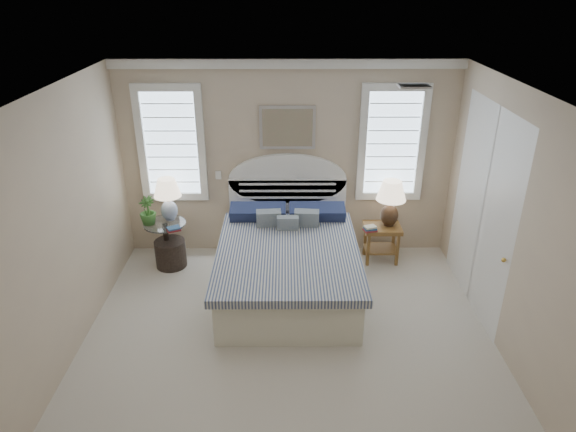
{
  "coord_description": "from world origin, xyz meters",
  "views": [
    {
      "loc": [
        -0.03,
        -4.14,
        3.63
      ],
      "look_at": [
        -0.0,
        1.0,
        1.22
      ],
      "focal_mm": 32.0,
      "sensor_mm": 36.0,
      "label": 1
    }
  ],
  "objects_px": {
    "nightstand_right": "(382,235)",
    "lamp_left": "(168,195)",
    "bed": "(288,261)",
    "lamp_right": "(391,198)",
    "side_table_left": "(166,239)",
    "floor_pot": "(171,253)"
  },
  "relations": [
    {
      "from": "floor_pot",
      "to": "nightstand_right",
      "type": "bearing_deg",
      "value": 2.83
    },
    {
      "from": "side_table_left",
      "to": "lamp_right",
      "type": "xyz_separation_m",
      "value": [
        3.04,
        0.14,
        0.54
      ]
    },
    {
      "from": "lamp_left",
      "to": "lamp_right",
      "type": "bearing_deg",
      "value": 0.36
    },
    {
      "from": "bed",
      "to": "nightstand_right",
      "type": "height_order",
      "value": "bed"
    },
    {
      "from": "bed",
      "to": "nightstand_right",
      "type": "distance_m",
      "value": 1.47
    },
    {
      "from": "nightstand_right",
      "to": "bed",
      "type": "bearing_deg",
      "value": -151.97
    },
    {
      "from": "lamp_left",
      "to": "floor_pot",
      "type": "bearing_deg",
      "value": -91.8
    },
    {
      "from": "side_table_left",
      "to": "nightstand_right",
      "type": "bearing_deg",
      "value": 1.94
    },
    {
      "from": "bed",
      "to": "lamp_right",
      "type": "distance_m",
      "value": 1.66
    },
    {
      "from": "side_table_left",
      "to": "lamp_right",
      "type": "relative_size",
      "value": 0.97
    },
    {
      "from": "side_table_left",
      "to": "lamp_left",
      "type": "relative_size",
      "value": 1.06
    },
    {
      "from": "nightstand_right",
      "to": "floor_pot",
      "type": "distance_m",
      "value": 2.91
    },
    {
      "from": "bed",
      "to": "lamp_left",
      "type": "distance_m",
      "value": 1.85
    },
    {
      "from": "side_table_left",
      "to": "lamp_right",
      "type": "bearing_deg",
      "value": 2.55
    },
    {
      "from": "nightstand_right",
      "to": "lamp_left",
      "type": "height_order",
      "value": "lamp_left"
    },
    {
      "from": "floor_pot",
      "to": "lamp_left",
      "type": "relative_size",
      "value": 0.7
    },
    {
      "from": "lamp_right",
      "to": "nightstand_right",
      "type": "bearing_deg",
      "value": -158.06
    },
    {
      "from": "side_table_left",
      "to": "lamp_left",
      "type": "distance_m",
      "value": 0.62
    },
    {
      "from": "bed",
      "to": "floor_pot",
      "type": "relative_size",
      "value": 5.46
    },
    {
      "from": "side_table_left",
      "to": "nightstand_right",
      "type": "xyz_separation_m",
      "value": [
        2.95,
        0.1,
        -0.0
      ]
    },
    {
      "from": "bed",
      "to": "lamp_right",
      "type": "relative_size",
      "value": 3.49
    },
    {
      "from": "lamp_left",
      "to": "bed",
      "type": "bearing_deg",
      "value": -23.95
    }
  ]
}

